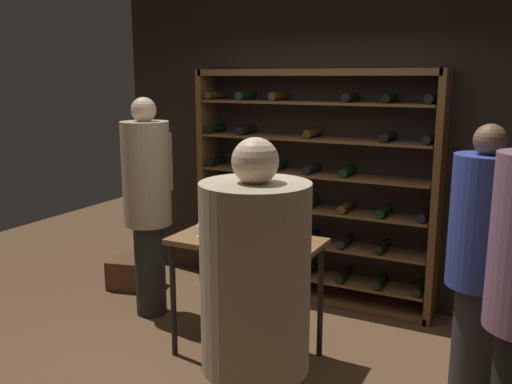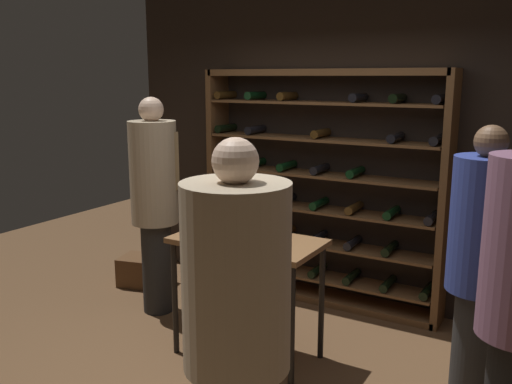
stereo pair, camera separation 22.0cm
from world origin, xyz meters
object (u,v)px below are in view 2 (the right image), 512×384
Objects in this scene: wine_bottle_amber_reserve at (261,229)px; wine_glass_stemmed_left at (230,230)px; tasting_table at (247,254)px; wine_bottle_black_capsule at (217,218)px; wine_bottle_green_slim at (272,219)px; person_guest_khaki at (481,256)px; wine_rack at (318,189)px; wine_glass_stemmed_right at (203,222)px; person_host_in_suit at (237,321)px; wine_crate at (145,271)px; person_bystander_dark_jacket at (154,196)px.

wine_glass_stemmed_left is (-0.23, -0.05, -0.03)m from wine_bottle_amber_reserve.
tasting_table is at bearing 152.32° from wine_bottle_amber_reserve.
wine_bottle_green_slim reaches higher than wine_bottle_black_capsule.
wine_bottle_black_capsule is at bearing -119.92° from person_guest_khaki.
wine_rack is 1.42m from wine_glass_stemmed_right.
person_host_in_suit is (0.78, -2.65, -0.06)m from wine_rack.
wine_glass_stemmed_left is (-0.06, -0.14, 0.21)m from tasting_table.
wine_bottle_black_capsule reaches higher than wine_bottle_amber_reserve.
wine_glass_stemmed_right is at bearing -116.55° from person_guest_khaki.
wine_crate is 2.03m from wine_glass_stemmed_left.
wine_bottle_green_slim is (1.80, -0.57, 0.92)m from wine_crate.
wine_rack is 1.15m from wine_bottle_green_slim.
wine_bottle_black_capsule is at bearing 176.69° from tasting_table.
wine_rack is at bearing 18.94° from wine_crate.
person_guest_khaki is 14.04× the size of wine_glass_stemmed_left.
wine_bottle_black_capsule is 0.99× the size of wine_bottle_green_slim.
person_host_in_suit is 14.25× the size of wine_glass_stemmed_left.
wine_glass_stemmed_left reaches higher than tasting_table.
person_guest_khaki is 3.41m from wine_crate.
person_guest_khaki reaches higher than wine_bottle_green_slim.
person_guest_khaki is 5.32× the size of wine_bottle_amber_reserve.
wine_bottle_amber_reserve is at bearing -82.64° from wine_rack.
wine_glass_stemmed_right is (-1.10, 1.26, 0.02)m from person_host_in_suit.
wine_glass_stemmed_left is at bearing -35.74° from wine_bottle_black_capsule.
wine_glass_stemmed_right is (-0.33, -0.10, 0.22)m from tasting_table.
person_bystander_dark_jacket reaches higher than wine_crate.
wine_crate is 1.40× the size of wine_bottle_amber_reserve.
wine_glass_stemmed_right reaches higher than wine_crate.
person_host_in_suit is at bearing -73.56° from wine_rack.
tasting_table is 1.20m from person_bystander_dark_jacket.
person_host_in_suit reaches higher than wine_glass_stemmed_left.
wine_bottle_amber_reserve is (0.45, -0.10, 0.00)m from wine_bottle_black_capsule.
person_guest_khaki is (0.81, 1.56, -0.01)m from person_host_in_suit.
wine_rack reaches higher than wine_glass_stemmed_left.
wine_glass_stemmed_left reaches higher than wine_crate.
tasting_table is 3.10× the size of wine_bottle_green_slim.
person_guest_khaki is at bearing 11.59° from wine_bottle_amber_reserve.
tasting_table is 7.39× the size of wine_glass_stemmed_right.
wine_glass_stemmed_right is at bearing -102.94° from wine_rack.
person_guest_khaki is 1.93m from wine_glass_stemmed_right.
wine_bottle_black_capsule is (-1.86, -0.19, 0.04)m from person_guest_khaki.
wine_crate is at bearing 156.48° from wine_bottle_amber_reserve.
wine_rack reaches higher than wine_bottle_green_slim.
person_host_in_suit is 5.41× the size of wine_bottle_amber_reserve.
person_host_in_suit reaches higher than tasting_table.
wine_bottle_amber_reserve is 0.97× the size of wine_bottle_green_slim.
person_bystander_dark_jacket reaches higher than wine_glass_stemmed_right.
person_host_in_suit reaches higher than wine_bottle_green_slim.
wine_rack reaches higher than person_bystander_dark_jacket.
tasting_table is at bearing -89.58° from wine_rack.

